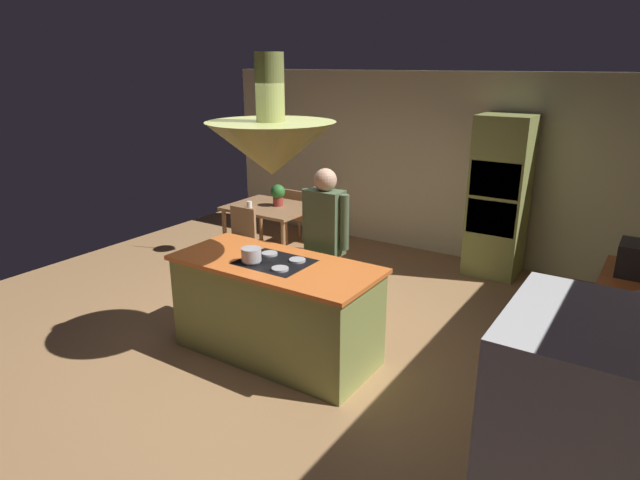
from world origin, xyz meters
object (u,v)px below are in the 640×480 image
Objects in this scene: oven_tower at (499,197)px; potted_plant_on_table at (278,194)px; chair_by_back_wall at (299,213)px; kitchen_island at (276,309)px; cup_on_table at (249,205)px; dining_table at (271,213)px; person_at_island at (325,240)px; chair_facing_island at (239,236)px; canister_flour at (637,317)px; cooking_pot_on_cooktop at (251,254)px; canister_sugar at (639,307)px.

oven_tower is 6.85× the size of potted_plant_on_table.
oven_tower is at bearing -170.56° from chair_by_back_wall.
kitchen_island is at bearing 121.47° from chair_by_back_wall.
potted_plant_on_table reaches higher than cup_on_table.
oven_tower is 1.80× the size of dining_table.
person_at_island reaches higher than kitchen_island.
kitchen_island is at bearing -51.01° from dining_table.
chair_facing_island is at bearing -146.97° from oven_tower.
chair_facing_island is 0.87m from potted_plant_on_table.
kitchen_island is 2.91m from canister_flour.
person_at_island is at bearing 130.84° from chair_by_back_wall.
chair_by_back_wall is at bearing 90.00° from chair_facing_island.
oven_tower is 11.41× the size of cooking_pot_on_cooktop.
oven_tower is at bearing 24.68° from cup_on_table.
chair_facing_island is 4.23× the size of canister_sugar.
potted_plant_on_table is (-2.72, -1.07, -0.10)m from oven_tower.
chair_facing_island is at bearing 158.14° from person_at_island.
canister_flour is (2.75, -0.43, 0.06)m from person_at_island.
chair_by_back_wall is 9.67× the size of cup_on_table.
cooking_pot_on_cooktop reaches higher than cup_on_table.
cooking_pot_on_cooktop is (1.72, -2.00, 0.21)m from cup_on_table.
oven_tower is 10.00× the size of canister_sugar.
oven_tower is 2.36× the size of chair_facing_island.
canister_flour is at bearing -59.62° from oven_tower.
dining_table is at bearing 158.09° from canister_flour.
chair_by_back_wall is 2.90× the size of potted_plant_on_table.
canister_sugar is 3.06m from cooking_pot_on_cooktop.
cooking_pot_on_cooktop is at bearing -168.98° from canister_sugar.
canister_flour reaches higher than potted_plant_on_table.
cooking_pot_on_cooktop reaches higher than dining_table.
cooking_pot_on_cooktop is (1.54, -1.55, 0.51)m from chair_facing_island.
potted_plant_on_table is (0.08, 0.75, 0.42)m from chair_facing_island.
cooking_pot_on_cooktop is at bearing -57.65° from potted_plant_on_table.
dining_table is at bearing -137.21° from potted_plant_on_table.
canister_sugar reaches higher than potted_plant_on_table.
oven_tower is 3.60m from cooking_pot_on_cooktop.
canister_flour reaches higher than cooking_pot_on_cooktop.
canister_flour reaches higher than chair_facing_island.
oven_tower is at bearing 71.26° from kitchen_island.
person_at_island is 8.23× the size of canister_sugar.
dining_table is 4.84m from canister_sugar.
chair_facing_island is 4.35× the size of canister_flour.
dining_table is 1.31× the size of chair_facing_island.
potted_plant_on_table is (-1.71, 1.47, -0.05)m from person_at_island.
oven_tower is 22.83× the size of cup_on_table.
kitchen_island is 9.44× the size of canister_sugar.
cooking_pot_on_cooktop is at bearing -55.37° from dining_table.
canister_sugar is 1.14× the size of cooking_pot_on_cooktop.
person_at_island is 18.80× the size of cup_on_table.
oven_tower is 10.28× the size of canister_flour.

